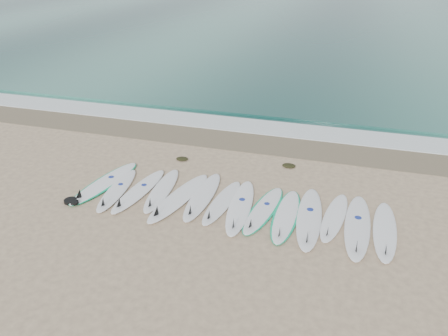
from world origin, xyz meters
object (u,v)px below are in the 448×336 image
(surfboard_7, at_px, (240,207))
(surfboard_13, at_px, (385,231))
(surfboard_0, at_px, (104,183))
(leash_coil, at_px, (71,201))

(surfboard_7, bearing_deg, surfboard_13, -6.23)
(surfboard_0, height_order, leash_coil, surfboard_0)
(surfboard_0, distance_m, surfboard_13, 7.34)
(surfboard_0, relative_size, surfboard_13, 1.10)
(surfboard_0, distance_m, surfboard_7, 3.91)
(leash_coil, bearing_deg, surfboard_13, 6.65)
(surfboard_0, height_order, surfboard_13, surfboard_0)
(surfboard_0, bearing_deg, leash_coil, -96.10)
(surfboard_13, height_order, leash_coil, surfboard_13)
(surfboard_13, distance_m, leash_coil, 7.68)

